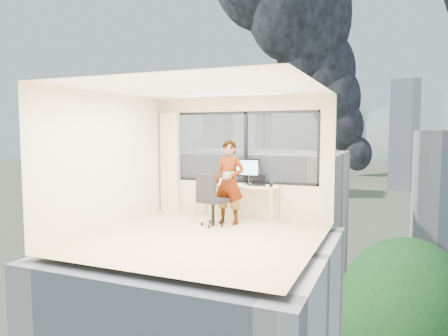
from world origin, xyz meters
The scene contains 25 objects.
floor centered at (0.00, 0.00, 0.00)m, with size 4.00×4.00×0.01m, color beige.
ceiling centered at (0.00, 0.00, 2.60)m, with size 4.00×4.00×0.01m, color white.
wall_front centered at (0.00, -2.00, 1.30)m, with size 4.00×0.01×2.60m, color beige.
wall_left centered at (-2.00, 0.00, 1.30)m, with size 0.01×4.00×2.60m, color beige.
wall_right centered at (2.00, 0.00, 1.30)m, with size 0.01×4.00×2.60m, color beige.
window_wall centered at (0.05, 2.00, 1.52)m, with size 3.30×0.16×1.55m, color black, non-canonical shape.
curtain centered at (-1.72, 1.88, 1.15)m, with size 0.45×0.14×2.30m, color #EEE8BA.
desk centered at (0.00, 1.66, 0.38)m, with size 1.80×0.60×0.75m, color beige.
chair centered at (-0.19, 0.89, 0.54)m, with size 0.55×0.55×1.08m, color black, non-canonical shape.
person centered at (0.03, 1.21, 0.85)m, with size 0.62×0.41×1.69m, color #2D2D33.
monitor centered at (0.21, 1.81, 1.02)m, with size 0.55×0.12×0.55m, color black, non-canonical shape.
game_console centered at (-0.35, 1.88, 0.79)m, with size 0.33×0.28×0.08m, color white.
laptop centered at (0.46, 1.65, 0.85)m, with size 0.32×0.34×0.21m, color black, non-canonical shape.
cellphone centered at (0.67, 1.56, 0.76)m, with size 0.10×0.05×0.01m, color black.
pen_cup centered at (0.80, 1.56, 0.80)m, with size 0.08×0.08×0.10m, color black.
handbag centered at (0.46, 1.90, 0.85)m, with size 0.27×0.14×0.21m, color #0D4C52.
exterior_ground centered at (0.00, 120.00, -14.00)m, with size 400.00×400.00×0.04m, color #515B3D.
near_bldg_a centered at (-9.00, 30.00, -7.00)m, with size 16.00×12.00×14.00m, color beige.
far_tower_a centered at (-35.00, 95.00, 0.00)m, with size 14.00×14.00×28.00m, color silver.
far_tower_b centered at (8.00, 120.00, 1.00)m, with size 13.00×13.00×30.00m, color silver.
far_tower_d centered at (-60.00, 150.00, -3.00)m, with size 16.00×14.00×22.00m, color silver.
hill_a centered at (-120.00, 320.00, -14.00)m, with size 288.00×216.00×90.00m, color slate.
tree_a centered at (-16.00, 22.00, -10.00)m, with size 7.00×7.00×8.00m, color #194D1D, non-canonical shape.
tree_b centered at (4.00, 18.00, -9.50)m, with size 7.60×7.60×9.00m, color #194D1D, non-canonical shape.
smoke_plume_a centered at (-10.00, 150.00, 39.00)m, with size 40.00×24.00×90.00m, color black, non-canonical shape.
Camera 1 is at (3.09, -6.45, 1.86)m, focal length 33.02 mm.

